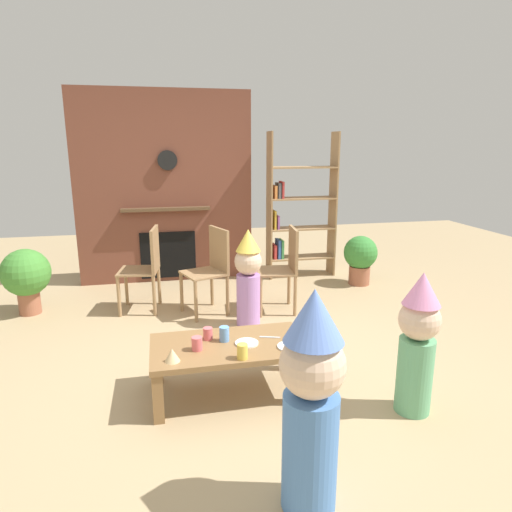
# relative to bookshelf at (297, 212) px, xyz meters

# --- Properties ---
(ground_plane) EXTENTS (12.00, 12.00, 0.00)m
(ground_plane) POSITION_rel_bookshelf_xyz_m (-1.14, -2.40, -0.87)
(ground_plane) COLOR tan
(brick_fireplace_feature) EXTENTS (2.20, 0.28, 2.40)m
(brick_fireplace_feature) POSITION_rel_bookshelf_xyz_m (-1.69, 0.20, 0.33)
(brick_fireplace_feature) COLOR brown
(brick_fireplace_feature) RESTS_ON ground_plane
(bookshelf) EXTENTS (0.90, 0.28, 1.90)m
(bookshelf) POSITION_rel_bookshelf_xyz_m (0.00, 0.00, 0.00)
(bookshelf) COLOR #9E7A51
(bookshelf) RESTS_ON ground_plane
(coffee_table) EXTENTS (1.09, 0.59, 0.38)m
(coffee_table) POSITION_rel_bookshelf_xyz_m (-1.35, -2.77, -0.55)
(coffee_table) COLOR olive
(coffee_table) RESTS_ON ground_plane
(paper_cup_near_left) EXTENTS (0.07, 0.07, 0.09)m
(paper_cup_near_left) POSITION_rel_bookshelf_xyz_m (-1.48, -2.66, -0.44)
(paper_cup_near_left) COLOR #E5666B
(paper_cup_near_left) RESTS_ON coffee_table
(paper_cup_near_right) EXTENTS (0.07, 0.07, 0.10)m
(paper_cup_near_right) POSITION_rel_bookshelf_xyz_m (-1.30, -3.00, -0.44)
(paper_cup_near_right) COLOR #F2CC4C
(paper_cup_near_right) RESTS_ON coffee_table
(paper_cup_center) EXTENTS (0.07, 0.07, 0.09)m
(paper_cup_center) POSITION_rel_bookshelf_xyz_m (-1.57, -2.82, -0.44)
(paper_cup_center) COLOR #E5666B
(paper_cup_center) RESTS_ON coffee_table
(paper_cup_far_left) EXTENTS (0.07, 0.07, 0.11)m
(paper_cup_far_left) POSITION_rel_bookshelf_xyz_m (-1.37, -2.71, -0.43)
(paper_cup_far_left) COLOR #669EE0
(paper_cup_far_left) RESTS_ON coffee_table
(paper_plate_front) EXTENTS (0.16, 0.16, 0.01)m
(paper_plate_front) POSITION_rel_bookshelf_xyz_m (-1.23, -2.79, -0.48)
(paper_plate_front) COLOR white
(paper_plate_front) RESTS_ON coffee_table
(paper_plate_rear) EXTENTS (0.17, 0.17, 0.01)m
(paper_plate_rear) POSITION_rel_bookshelf_xyz_m (-0.95, -2.91, -0.48)
(paper_plate_rear) COLOR white
(paper_plate_rear) RESTS_ON coffee_table
(birthday_cake_slice) EXTENTS (0.10, 0.10, 0.09)m
(birthday_cake_slice) POSITION_rel_bookshelf_xyz_m (-1.75, -2.95, -0.44)
(birthday_cake_slice) COLOR #EAC68C
(birthday_cake_slice) RESTS_ON coffee_table
(table_fork) EXTENTS (0.15, 0.06, 0.01)m
(table_fork) POSITION_rel_bookshelf_xyz_m (-1.04, -2.73, -0.48)
(table_fork) COLOR silver
(table_fork) RESTS_ON coffee_table
(child_with_cone_hat) EXTENTS (0.31, 0.31, 1.13)m
(child_with_cone_hat) POSITION_rel_bookshelf_xyz_m (-1.13, -3.87, -0.27)
(child_with_cone_hat) COLOR #4C7FC6
(child_with_cone_hat) RESTS_ON ground_plane
(child_in_pink) EXTENTS (0.27, 0.27, 0.97)m
(child_in_pink) POSITION_rel_bookshelf_xyz_m (-0.18, -3.25, -0.36)
(child_in_pink) COLOR #66B27F
(child_in_pink) RESTS_ON ground_plane
(child_by_the_chairs) EXTENTS (0.27, 0.27, 0.96)m
(child_by_the_chairs) POSITION_rel_bookshelf_xyz_m (-0.97, -1.56, -0.36)
(child_by_the_chairs) COLOR #B27FCC
(child_by_the_chairs) RESTS_ON ground_plane
(dining_chair_left) EXTENTS (0.45, 0.45, 0.90)m
(dining_chair_left) POSITION_rel_bookshelf_xyz_m (-1.93, -0.93, -0.36)
(dining_chair_left) COLOR #9E7A51
(dining_chair_left) RESTS_ON ground_plane
(dining_chair_middle) EXTENTS (0.51, 0.51, 0.90)m
(dining_chair_middle) POSITION_rel_bookshelf_xyz_m (-1.27, -1.13, -0.36)
(dining_chair_middle) COLOR #9E7A51
(dining_chair_middle) RESTS_ON ground_plane
(dining_chair_right) EXTENTS (0.44, 0.44, 0.90)m
(dining_chair_right) POSITION_rel_bookshelf_xyz_m (-0.52, -1.25, -0.36)
(dining_chair_right) COLOR #9E7A51
(dining_chair_right) RESTS_ON ground_plane
(potted_plant_tall) EXTENTS (0.42, 0.42, 0.62)m
(potted_plant_tall) POSITION_rel_bookshelf_xyz_m (0.68, -0.55, -0.51)
(potted_plant_tall) COLOR #9E5B42
(potted_plant_tall) RESTS_ON ground_plane
(potted_plant_short) EXTENTS (0.49, 0.49, 0.70)m
(potted_plant_short) POSITION_rel_bookshelf_xyz_m (-3.17, -0.77, -0.45)
(potted_plant_short) COLOR #9E5B42
(potted_plant_short) RESTS_ON ground_plane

